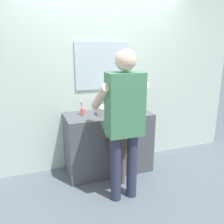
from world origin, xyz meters
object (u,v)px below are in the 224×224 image
at_px(toothbrush_cup, 83,111).
at_px(child_toddler, 119,144).
at_px(adult_parent, 124,114).
at_px(soap_bottle, 128,107).

height_order(toothbrush_cup, child_toddler, toothbrush_cup).
distance_m(toothbrush_cup, adult_parent, 0.80).
xyz_separation_m(soap_bottle, child_toddler, (-0.31, -0.42, -0.35)).
relative_size(toothbrush_cup, soap_bottle, 1.25).
bearing_deg(toothbrush_cup, child_toddler, -53.19).
distance_m(toothbrush_cup, soap_bottle, 0.65).
bearing_deg(child_toddler, toothbrush_cup, 126.81).
bearing_deg(soap_bottle, child_toddler, -125.89).
xyz_separation_m(toothbrush_cup, soap_bottle, (0.65, -0.04, 0.01)).
height_order(toothbrush_cup, soap_bottle, toothbrush_cup).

